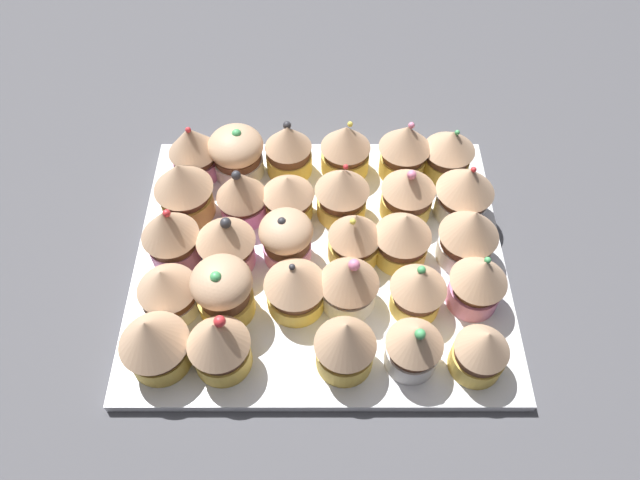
# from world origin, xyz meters

# --- Properties ---
(ground_plane) EXTENTS (1.80, 1.80, 0.03)m
(ground_plane) POSITION_xyz_m (0.00, 0.00, -0.01)
(ground_plane) COLOR #4C4C51
(baking_tray) EXTENTS (0.42, 0.35, 0.01)m
(baking_tray) POSITION_xyz_m (0.00, 0.00, 0.01)
(baking_tray) COLOR silver
(baking_tray) RESTS_ON ground_plane
(cupcake_0) EXTENTS (0.07, 0.07, 0.08)m
(cupcake_0) POSITION_xyz_m (-0.16, -0.13, 0.05)
(cupcake_0) COLOR #EFC651
(cupcake_0) RESTS_ON baking_tray
(cupcake_1) EXTENTS (0.06, 0.06, 0.08)m
(cupcake_1) POSITION_xyz_m (-0.10, -0.13, 0.05)
(cupcake_1) COLOR #EFC651
(cupcake_1) RESTS_ON baking_tray
(cupcake_2) EXTENTS (0.06, 0.06, 0.08)m
(cupcake_2) POSITION_xyz_m (0.02, -0.13, 0.05)
(cupcake_2) COLOR #EFC651
(cupcake_2) RESTS_ON baking_tray
(cupcake_3) EXTENTS (0.06, 0.06, 0.08)m
(cupcake_3) POSITION_xyz_m (0.09, -0.13, 0.05)
(cupcake_3) COLOR white
(cupcake_3) RESTS_ON baking_tray
(cupcake_4) EXTENTS (0.05, 0.05, 0.07)m
(cupcake_4) POSITION_xyz_m (0.15, -0.13, 0.05)
(cupcake_4) COLOR #EFC651
(cupcake_4) RESTS_ON baking_tray
(cupcake_5) EXTENTS (0.06, 0.06, 0.07)m
(cupcake_5) POSITION_xyz_m (-0.16, -0.06, 0.05)
(cupcake_5) COLOR white
(cupcake_5) RESTS_ON baking_tray
(cupcake_6) EXTENTS (0.06, 0.06, 0.08)m
(cupcake_6) POSITION_xyz_m (-0.10, -0.07, 0.05)
(cupcake_6) COLOR #EFC651
(cupcake_6) RESTS_ON baking_tray
(cupcake_7) EXTENTS (0.06, 0.06, 0.07)m
(cupcake_7) POSITION_xyz_m (-0.03, -0.06, 0.05)
(cupcake_7) COLOR #EFC651
(cupcake_7) RESTS_ON baking_tray
(cupcake_8) EXTENTS (0.06, 0.06, 0.08)m
(cupcake_8) POSITION_xyz_m (0.03, -0.06, 0.05)
(cupcake_8) COLOR white
(cupcake_8) RESTS_ON baking_tray
(cupcake_9) EXTENTS (0.06, 0.06, 0.07)m
(cupcake_9) POSITION_xyz_m (0.10, -0.07, 0.05)
(cupcake_9) COLOR #EFC651
(cupcake_9) RESTS_ON baking_tray
(cupcake_10) EXTENTS (0.06, 0.06, 0.08)m
(cupcake_10) POSITION_xyz_m (0.16, -0.06, 0.05)
(cupcake_10) COLOR pink
(cupcake_10) RESTS_ON baking_tray
(cupcake_11) EXTENTS (0.06, 0.06, 0.08)m
(cupcake_11) POSITION_xyz_m (-0.16, -0.00, 0.05)
(cupcake_11) COLOR pink
(cupcake_11) RESTS_ON baking_tray
(cupcake_12) EXTENTS (0.06, 0.06, 0.08)m
(cupcake_12) POSITION_xyz_m (-0.10, -0.01, 0.05)
(cupcake_12) COLOR pink
(cupcake_12) RESTS_ON baking_tray
(cupcake_13) EXTENTS (0.06, 0.06, 0.07)m
(cupcake_13) POSITION_xyz_m (-0.04, -0.00, 0.05)
(cupcake_13) COLOR pink
(cupcake_13) RESTS_ON baking_tray
(cupcake_14) EXTENTS (0.06, 0.06, 0.08)m
(cupcake_14) POSITION_xyz_m (0.04, -0.00, 0.05)
(cupcake_14) COLOR #EFC651
(cupcake_14) RESTS_ON baking_tray
(cupcake_15) EXTENTS (0.06, 0.06, 0.07)m
(cupcake_15) POSITION_xyz_m (0.09, -0.00, 0.05)
(cupcake_15) COLOR #EFC651
(cupcake_15) RESTS_ON baking_tray
(cupcake_16) EXTENTS (0.07, 0.07, 0.08)m
(cupcake_16) POSITION_xyz_m (0.16, 0.00, 0.05)
(cupcake_16) COLOR white
(cupcake_16) RESTS_ON baking_tray
(cupcake_17) EXTENTS (0.07, 0.07, 0.08)m
(cupcake_17) POSITION_xyz_m (-0.16, 0.06, 0.05)
(cupcake_17) COLOR #EFC651
(cupcake_17) RESTS_ON baking_tray
(cupcake_18) EXTENTS (0.06, 0.06, 0.08)m
(cupcake_18) POSITION_xyz_m (-0.09, 0.06, 0.05)
(cupcake_18) COLOR pink
(cupcake_18) RESTS_ON baking_tray
(cupcake_19) EXTENTS (0.06, 0.06, 0.06)m
(cupcake_19) POSITION_xyz_m (-0.04, 0.06, 0.05)
(cupcake_19) COLOR #EFC651
(cupcake_19) RESTS_ON baking_tray
(cupcake_20) EXTENTS (0.06, 0.06, 0.08)m
(cupcake_20) POSITION_xyz_m (0.03, 0.06, 0.05)
(cupcake_20) COLOR #EFC651
(cupcake_20) RESTS_ON baking_tray
(cupcake_21) EXTENTS (0.06, 0.06, 0.08)m
(cupcake_21) POSITION_xyz_m (0.10, 0.06, 0.05)
(cupcake_21) COLOR #EFC651
(cupcake_21) RESTS_ON baking_tray
(cupcake_22) EXTENTS (0.07, 0.07, 0.08)m
(cupcake_22) POSITION_xyz_m (0.17, 0.06, 0.05)
(cupcake_22) COLOR white
(cupcake_22) RESTS_ON baking_tray
(cupcake_23) EXTENTS (0.06, 0.06, 0.08)m
(cupcake_23) POSITION_xyz_m (-0.15, 0.13, 0.05)
(cupcake_23) COLOR pink
(cupcake_23) RESTS_ON baking_tray
(cupcake_24) EXTENTS (0.07, 0.07, 0.07)m
(cupcake_24) POSITION_xyz_m (-0.10, 0.13, 0.05)
(cupcake_24) COLOR white
(cupcake_24) RESTS_ON baking_tray
(cupcake_25) EXTENTS (0.06, 0.06, 0.08)m
(cupcake_25) POSITION_xyz_m (-0.04, 0.13, 0.05)
(cupcake_25) COLOR #EFC651
(cupcake_25) RESTS_ON baking_tray
(cupcake_26) EXTENTS (0.06, 0.06, 0.07)m
(cupcake_26) POSITION_xyz_m (0.03, 0.13, 0.05)
(cupcake_26) COLOR #EFC651
(cupcake_26) RESTS_ON baking_tray
(cupcake_27) EXTENTS (0.06, 0.06, 0.08)m
(cupcake_27) POSITION_xyz_m (0.10, 0.13, 0.05)
(cupcake_27) COLOR #EFC651
(cupcake_27) RESTS_ON baking_tray
(cupcake_28) EXTENTS (0.06, 0.06, 0.07)m
(cupcake_28) POSITION_xyz_m (0.16, 0.13, 0.05)
(cupcake_28) COLOR #EFC651
(cupcake_28) RESTS_ON baking_tray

